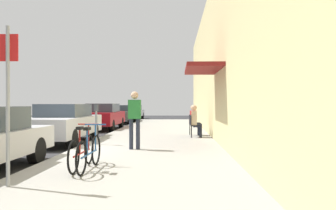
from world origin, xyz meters
TOP-DOWN VIEW (x-y plane):
  - ground_plane at (0.00, 0.00)m, footprint 60.00×60.00m
  - sidewalk_slab at (2.25, 2.00)m, footprint 4.50×32.00m
  - building_facade at (4.65, 1.99)m, footprint 1.40×32.00m
  - parked_car_1 at (-1.10, 2.39)m, footprint 1.80×4.40m
  - parked_car_2 at (-1.10, 8.59)m, footprint 1.80×4.40m
  - parked_car_3 at (-1.10, 14.71)m, footprint 1.80×4.40m
  - parked_car_4 at (-1.10, 20.28)m, footprint 1.80×4.40m
  - parking_meter at (0.45, 1.16)m, footprint 0.12×0.10m
  - street_sign at (0.40, -4.17)m, footprint 0.32×0.06m
  - bicycle_0 at (1.36, -2.87)m, footprint 0.46×1.71m
  - bicycle_1 at (1.17, -2.75)m, footprint 0.46×1.71m
  - cafe_chair_0 at (3.80, 3.50)m, footprint 0.46×0.46m
  - seated_patron_0 at (3.86, 3.50)m, footprint 0.44×0.37m
  - cafe_chair_1 at (3.80, 4.25)m, footprint 0.50×0.50m
  - seated_patron_1 at (3.86, 4.26)m, footprint 0.47×0.41m
  - pedestrian_standing at (1.87, 0.06)m, footprint 0.36×0.22m

SIDE VIEW (x-z plane):
  - ground_plane at x=0.00m, z-range 0.00..0.00m
  - sidewalk_slab at x=2.25m, z-range 0.00..0.12m
  - bicycle_0 at x=1.36m, z-range 0.03..0.93m
  - bicycle_1 at x=1.17m, z-range 0.03..0.93m
  - cafe_chair_0 at x=3.80m, z-range 0.19..1.06m
  - cafe_chair_1 at x=3.80m, z-range 0.19..1.06m
  - parked_car_4 at x=-1.10m, z-range 0.04..1.38m
  - parked_car_3 at x=-1.10m, z-range 0.03..1.39m
  - parked_car_1 at x=-1.10m, z-range 0.03..1.48m
  - parked_car_2 at x=-1.10m, z-range 0.02..1.50m
  - seated_patron_0 at x=3.86m, z-range 0.17..1.46m
  - seated_patron_1 at x=3.86m, z-range 0.17..1.46m
  - parking_meter at x=0.45m, z-range 0.23..1.55m
  - pedestrian_standing at x=1.87m, z-range 0.27..1.97m
  - street_sign at x=0.40m, z-range 0.34..2.94m
  - building_facade at x=4.65m, z-range 0.00..6.30m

